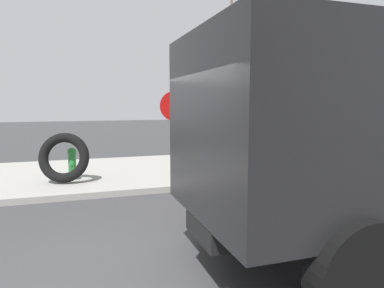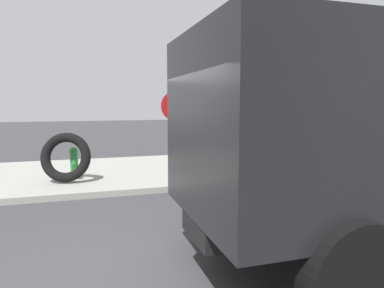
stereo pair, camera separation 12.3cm
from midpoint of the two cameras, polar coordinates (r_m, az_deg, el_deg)
ground_plane at (r=4.55m, az=-12.40°, el=-21.79°), size 80.00×80.00×0.00m
sidewalk_curb at (r=10.70m, az=-15.44°, el=-4.74°), size 36.00×5.00×0.15m
fire_hydrant at (r=9.76m, az=-18.45°, el=-2.82°), size 0.23×0.52×0.84m
loose_tire at (r=9.34m, az=-19.67°, el=-2.07°), size 1.37×0.87×1.29m
stop_sign at (r=8.99m, az=-2.35°, el=4.17°), size 0.76×0.08×2.32m
bare_tree at (r=11.69m, az=8.83°, el=9.34°), size 1.17×1.10×5.48m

